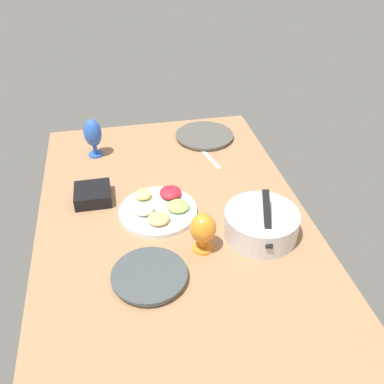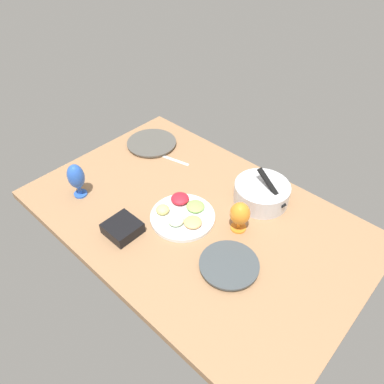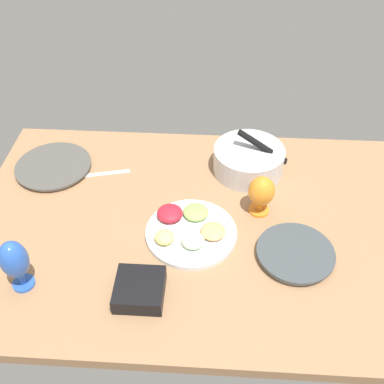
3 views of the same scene
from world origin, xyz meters
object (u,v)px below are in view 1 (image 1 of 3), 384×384
object	(u,v)px
hurricane_glass_orange	(203,229)
dinner_plate_left	(204,136)
fruit_platter	(159,208)
square_bowl_black	(93,194)
mixing_bowl	(261,223)
dinner_plate_right	(149,276)
hurricane_glass_blue	(93,134)

from	to	relation	value
hurricane_glass_orange	dinner_plate_left	bearing A→B (deg)	166.84
fruit_platter	square_bowl_black	world-z (taller)	same
mixing_bowl	hurricane_glass_orange	world-z (taller)	mixing_bowl
dinner_plate_left	fruit_platter	xyz separation A→B (cm)	(55.39, -30.84, 0.74)
dinner_plate_left	mixing_bowl	xyz separation A→B (cm)	(75.96, 3.92, 4.37)
fruit_platter	square_bowl_black	bearing A→B (deg)	-117.21
fruit_platter	hurricane_glass_orange	xyz separation A→B (cm)	(23.94, 12.30, 7.32)
dinner_plate_right	mixing_bowl	distance (cm)	45.04
hurricane_glass_blue	hurricane_glass_orange	world-z (taller)	hurricane_glass_blue
fruit_platter	dinner_plate_right	bearing A→B (deg)	-12.85
dinner_plate_right	hurricane_glass_blue	world-z (taller)	hurricane_glass_blue
dinner_plate_right	fruit_platter	distance (cm)	35.40
dinner_plate_left	square_bowl_black	bearing A→B (deg)	-53.00
dinner_plate_left	dinner_plate_right	bearing A→B (deg)	-23.30
dinner_plate_right	hurricane_glass_orange	size ratio (longest dim) A/B	1.64
hurricane_glass_orange	square_bowl_black	world-z (taller)	hurricane_glass_orange
dinner_plate_right	square_bowl_black	world-z (taller)	square_bowl_black
mixing_bowl	dinner_plate_right	bearing A→B (deg)	-71.89
mixing_bowl	hurricane_glass_orange	xyz separation A→B (cm)	(3.37, -22.47, 3.69)
fruit_platter	square_bowl_black	distance (cm)	28.54
dinner_plate_left	dinner_plate_right	size ratio (longest dim) A/B	1.17
dinner_plate_right	mixing_bowl	size ratio (longest dim) A/B	0.89
dinner_plate_left	hurricane_glass_blue	size ratio (longest dim) A/B	1.57
hurricane_glass_orange	square_bowl_black	xyz separation A→B (cm)	(-36.97, -37.65, -6.10)
fruit_platter	mixing_bowl	bearing A→B (deg)	59.39
hurricane_glass_blue	dinner_plate_right	bearing A→B (deg)	10.81
mixing_bowl	hurricane_glass_blue	distance (cm)	91.05
dinner_plate_right	fruit_platter	bearing A→B (deg)	167.15
dinner_plate_right	mixing_bowl	xyz separation A→B (cm)	(-13.94, 42.64, 4.03)
fruit_platter	hurricane_glass_orange	bearing A→B (deg)	27.19
dinner_plate_left	mixing_bowl	bearing A→B (deg)	2.95
hurricane_glass_blue	mixing_bowl	bearing A→B (deg)	40.13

